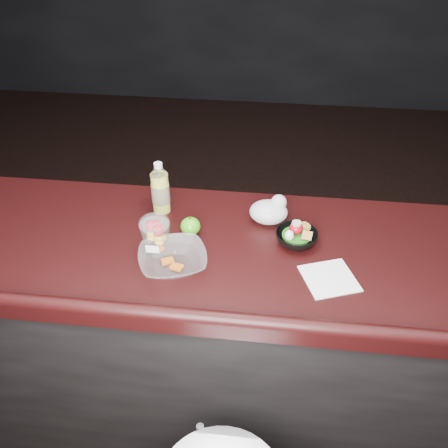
{
  "coord_description": "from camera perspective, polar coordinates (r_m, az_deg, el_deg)",
  "views": [
    {
      "loc": [
        0.17,
        -1.04,
        2.12
      ],
      "look_at": [
        0.01,
        0.32,
        1.1
      ],
      "focal_mm": 40.0,
      "sensor_mm": 36.0,
      "label": 1
    }
  ],
  "objects": [
    {
      "name": "room_shell",
      "position": [
        1.09,
        -2.46,
        21.22
      ],
      "size": [
        8.0,
        8.0,
        8.0
      ],
      "color": "black",
      "rests_on": "ground"
    },
    {
      "name": "counter",
      "position": [
        2.1,
        -0.23,
        -13.4
      ],
      "size": [
        4.06,
        0.71,
        1.02
      ],
      "color": "black",
      "rests_on": "ground"
    },
    {
      "name": "lemonade_bottle",
      "position": [
        1.88,
        -7.28,
        3.73
      ],
      "size": [
        0.07,
        0.07,
        0.21
      ],
      "color": "#E5ED3D",
      "rests_on": "counter"
    },
    {
      "name": "fruit_cup",
      "position": [
        1.69,
        -7.86,
        -1.14
      ],
      "size": [
        0.1,
        0.1,
        0.15
      ],
      "color": "white",
      "rests_on": "counter"
    },
    {
      "name": "green_apple",
      "position": [
        1.78,
        -3.86,
        -0.26
      ],
      "size": [
        0.07,
        0.07,
        0.07
      ],
      "color": "#309210",
      "rests_on": "counter"
    },
    {
      "name": "plastic_bag",
      "position": [
        1.84,
        5.27,
        1.51
      ],
      "size": [
        0.14,
        0.12,
        0.1
      ],
      "color": "silver",
      "rests_on": "counter"
    },
    {
      "name": "snack_bowl",
      "position": [
        1.76,
        8.26,
        -1.42
      ],
      "size": [
        0.19,
        0.19,
        0.08
      ],
      "rotation": [
        0.0,
        0.0,
        -0.32
      ],
      "color": "black",
      "rests_on": "counter"
    },
    {
      "name": "takeout_bowl",
      "position": [
        1.65,
        -5.87,
        -4.13
      ],
      "size": [
        0.28,
        0.28,
        0.05
      ],
      "rotation": [
        0.0,
        0.0,
        0.33
      ],
      "color": "silver",
      "rests_on": "counter"
    },
    {
      "name": "paper_napkin",
      "position": [
        1.65,
        11.95,
        -6.1
      ],
      "size": [
        0.21,
        0.21,
        0.0
      ],
      "primitive_type": "cube",
      "rotation": [
        0.0,
        0.0,
        0.36
      ],
      "color": "white",
      "rests_on": "counter"
    }
  ]
}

